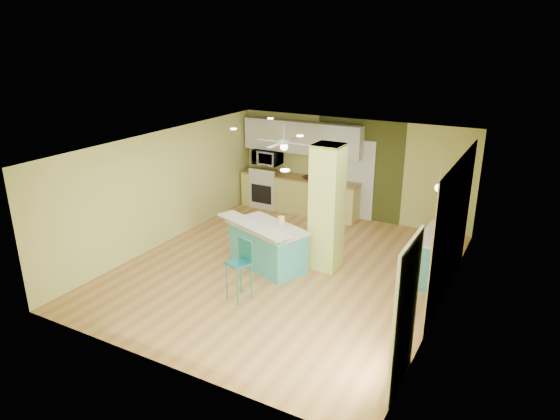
% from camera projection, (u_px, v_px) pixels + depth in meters
% --- Properties ---
extents(floor, '(6.00, 7.00, 0.01)m').
position_uv_depth(floor, '(285.00, 269.00, 9.93)').
color(floor, '#A7743A').
rests_on(floor, ground).
extents(ceiling, '(6.00, 7.00, 0.01)m').
position_uv_depth(ceiling, '(285.00, 145.00, 9.09)').
color(ceiling, white).
rests_on(ceiling, wall_back).
extents(wall_back, '(6.00, 0.01, 2.50)m').
position_uv_depth(wall_back, '(352.00, 169.00, 12.40)').
color(wall_back, '#C6C96B').
rests_on(wall_back, floor).
extents(wall_front, '(6.00, 0.01, 2.50)m').
position_uv_depth(wall_front, '(160.00, 287.00, 6.61)').
color(wall_front, '#C6C96B').
rests_on(wall_front, floor).
extents(wall_left, '(0.01, 7.00, 2.50)m').
position_uv_depth(wall_left, '(164.00, 188.00, 10.87)').
color(wall_left, '#C6C96B').
rests_on(wall_left, floor).
extents(wall_right, '(0.01, 7.00, 2.50)m').
position_uv_depth(wall_right, '(447.00, 239.00, 8.14)').
color(wall_right, '#C6C96B').
rests_on(wall_right, floor).
extents(wood_panel, '(0.02, 3.40, 2.50)m').
position_uv_depth(wood_panel, '(453.00, 227.00, 8.65)').
color(wood_panel, '#957A55').
rests_on(wood_panel, floor).
extents(olive_accent, '(2.20, 0.02, 2.50)m').
position_uv_depth(olive_accent, '(359.00, 170.00, 12.30)').
color(olive_accent, '#3F451B').
rests_on(olive_accent, floor).
extents(interior_door, '(0.82, 0.05, 2.00)m').
position_uv_depth(interior_door, '(358.00, 180.00, 12.36)').
color(interior_door, silver).
rests_on(interior_door, floor).
extents(french_door, '(0.04, 1.08, 2.10)m').
position_uv_depth(french_door, '(405.00, 315.00, 6.33)').
color(french_door, white).
rests_on(french_door, floor).
extents(column, '(0.55, 0.55, 2.50)m').
position_uv_depth(column, '(327.00, 208.00, 9.62)').
color(column, '#B9CD5F').
rests_on(column, floor).
extents(kitchen_run, '(3.25, 0.63, 0.94)m').
position_uv_depth(kitchen_run, '(299.00, 194.00, 13.00)').
color(kitchen_run, '#C9C869').
rests_on(kitchen_run, floor).
extents(stove, '(0.76, 0.66, 1.08)m').
position_uv_depth(stove, '(267.00, 190.00, 13.43)').
color(stove, silver).
rests_on(stove, floor).
extents(upper_cabinets, '(3.20, 0.34, 0.80)m').
position_uv_depth(upper_cabinets, '(302.00, 137.00, 12.61)').
color(upper_cabinets, silver).
rests_on(upper_cabinets, wall_back).
extents(microwave, '(0.70, 0.48, 0.39)m').
position_uv_depth(microwave, '(267.00, 157.00, 13.14)').
color(microwave, white).
rests_on(microwave, wall_back).
extents(ceiling_fan, '(1.41, 1.41, 0.61)m').
position_uv_depth(ceiling_fan, '(284.00, 142.00, 11.38)').
color(ceiling_fan, white).
rests_on(ceiling_fan, ceiling).
extents(pendant_lamp, '(0.14, 0.14, 0.69)m').
position_uv_depth(pendant_lamp, '(439.00, 188.00, 8.71)').
color(pendant_lamp, white).
rests_on(pendant_lamp, ceiling).
extents(wall_decor, '(0.03, 0.90, 0.70)m').
position_uv_depth(wall_decor, '(456.00, 208.00, 8.72)').
color(wall_decor, brown).
rests_on(wall_decor, wood_panel).
extents(peninsula, '(1.98, 1.54, 0.99)m').
position_uv_depth(peninsula, '(267.00, 245.00, 9.89)').
color(peninsula, teal).
rests_on(peninsula, floor).
extents(bar_stool, '(0.46, 0.46, 1.10)m').
position_uv_depth(bar_stool, '(242.00, 260.00, 8.61)').
color(bar_stool, teal).
rests_on(bar_stool, floor).
extents(side_counter, '(0.60, 1.41, 0.91)m').
position_uv_depth(side_counter, '(437.00, 256.00, 9.43)').
color(side_counter, teal).
rests_on(side_counter, floor).
extents(fruit_bowl, '(0.35, 0.35, 0.07)m').
position_uv_depth(fruit_bowl, '(308.00, 177.00, 12.67)').
color(fruit_bowl, '#371F16').
rests_on(fruit_bowl, kitchen_run).
extents(canister, '(0.13, 0.13, 0.18)m').
position_uv_depth(canister, '(281.00, 221.00, 9.80)').
color(canister, yellow).
rests_on(canister, peninsula).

